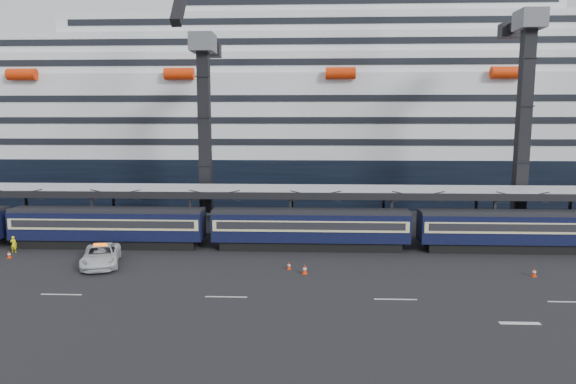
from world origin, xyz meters
name	(u,v)px	position (x,y,z in m)	size (l,w,h in m)	color
ground	(413,282)	(0.00, 0.00, 0.00)	(260.00, 260.00, 0.00)	black
lane_markings	(551,308)	(8.15, -5.23, 0.01)	(111.00, 4.27, 0.02)	beige
train	(345,227)	(-4.65, 10.00, 2.20)	(133.05, 3.00, 4.05)	black
canopy	(388,191)	(0.00, 14.00, 5.25)	(130.00, 6.25, 5.53)	#95979C
cruise_ship	(353,121)	(-1.08, 45.99, 12.34)	(214.09, 28.84, 34.00)	black
crane_dark_near	(204,125)	(-20.00, 18.59, 11.93)	(4.50, 17.75, 35.08)	#45474C
crane_dark_mid	(526,112)	(15.00, 17.59, 13.36)	(4.50, 18.24, 39.64)	#45474C
pickup_truck	(101,255)	(-26.12, 3.50, 0.89)	(2.96, 6.42, 1.78)	silver
worker	(14,244)	(-36.22, 7.50, 0.80)	(0.59, 0.38, 1.60)	yellow
traffic_cone_a	(9,254)	(-35.54, 5.54, 0.36)	(0.36, 0.36, 0.72)	red
traffic_cone_c	(305,269)	(-8.45, 1.76, 0.42)	(0.42, 0.42, 0.84)	red
traffic_cone_d	(289,266)	(-9.79, 3.02, 0.34)	(0.34, 0.34, 0.68)	red
traffic_cone_e	(534,272)	(10.05, 1.85, 0.38)	(0.38, 0.38, 0.76)	red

